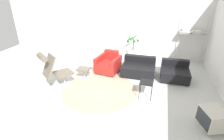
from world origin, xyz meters
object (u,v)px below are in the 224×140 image
at_px(crt_television, 213,119).
at_px(shelf_unit, 192,32).
at_px(armchair_red, 108,64).
at_px(potted_plant, 133,50).
at_px(lounge_chair, 53,68).
at_px(ottoman, 84,71).
at_px(couch_second, 175,73).
at_px(side_table, 146,84).
at_px(couch_low, 139,68).

relative_size(crt_television, shelf_unit, 0.36).
distance_m(armchair_red, potted_plant, 1.64).
bearing_deg(lounge_chair, potted_plant, 93.95).
xyz_separation_m(ottoman, armchair_red, (0.68, 0.75, 0.02)).
xyz_separation_m(lounge_chair, armchair_red, (1.29, 1.58, -0.40)).
relative_size(couch_second, crt_television, 1.40).
bearing_deg(side_table, lounge_chair, -175.12).
xyz_separation_m(lounge_chair, couch_second, (3.68, 1.65, -0.46)).
bearing_deg(potted_plant, armchair_red, -114.33).
bearing_deg(couch_low, armchair_red, 3.02).
bearing_deg(crt_television, lounge_chair, 60.21).
bearing_deg(couch_second, ottoman, 13.78).
distance_m(armchair_red, crt_television, 3.83).
bearing_deg(shelf_unit, armchair_red, -149.02).
height_order(couch_low, potted_plant, potted_plant).
bearing_deg(potted_plant, couch_second, -39.71).
xyz_separation_m(ottoman, side_table, (2.22, -0.59, 0.15)).
bearing_deg(potted_plant, ottoman, -121.06).
bearing_deg(couch_second, armchair_red, 0.44).
relative_size(couch_second, potted_plant, 0.82).
xyz_separation_m(side_table, shelf_unit, (1.40, 3.11, 0.88)).
bearing_deg(lounge_chair, shelf_unit, 74.88).
bearing_deg(couch_second, side_table, 57.78).
distance_m(ottoman, couch_second, 3.18).
height_order(ottoman, potted_plant, potted_plant).
height_order(lounge_chair, crt_television, lounge_chair).
distance_m(couch_second, shelf_unit, 2.09).
bearing_deg(lounge_chair, armchair_red, 87.31).
xyz_separation_m(crt_television, shelf_unit, (-0.17, 4.00, 1.03)).
distance_m(lounge_chair, potted_plant, 3.66).
bearing_deg(shelf_unit, crt_television, -87.59).
bearing_deg(ottoman, armchair_red, 48.00).
bearing_deg(potted_plant, crt_television, -56.81).
bearing_deg(ottoman, lounge_chair, -126.56).
bearing_deg(armchair_red, couch_second, -171.08).
height_order(side_table, potted_plant, potted_plant).
height_order(potted_plant, shelf_unit, shelf_unit).
xyz_separation_m(couch_second, side_table, (-0.85, -1.40, 0.19)).
bearing_deg(side_table, ottoman, 165.21).
bearing_deg(shelf_unit, ottoman, -145.17).
relative_size(armchair_red, potted_plant, 0.81).
height_order(crt_television, potted_plant, potted_plant).
bearing_deg(potted_plant, lounge_chair, -122.61).
bearing_deg(shelf_unit, couch_second, -108.03).
distance_m(couch_low, shelf_unit, 2.70).
xyz_separation_m(lounge_chair, couch_low, (2.43, 1.66, -0.46)).
height_order(couch_low, couch_second, same).
height_order(ottoman, couch_second, couch_second).
height_order(ottoman, side_table, side_table).
bearing_deg(couch_second, crt_television, 106.27).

